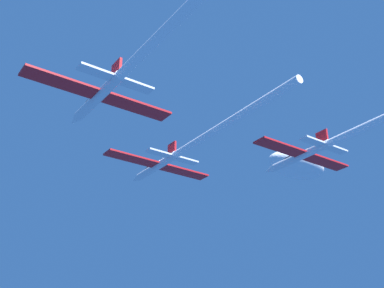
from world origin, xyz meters
TOP-DOWN VIEW (x-y plane):
  - jet_lead at (0.28, -9.01)m, footprint 18.01×38.69m
  - jet_left_wing at (-17.02, -25.09)m, footprint 18.01×39.95m
  - jet_right_wing at (16.13, -26.55)m, footprint 18.01×42.85m
  - cloud_wispy at (73.42, 35.58)m, footprint 22.13×12.17m

SIDE VIEW (x-z plane):
  - jet_left_wing at x=-17.02m, z-range -2.23..0.76m
  - jet_lead at x=0.28m, z-range -1.34..1.64m
  - jet_right_wing at x=16.13m, z-range -1.26..1.72m
  - cloud_wispy at x=73.42m, z-range 26.84..34.59m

